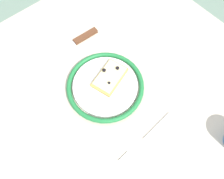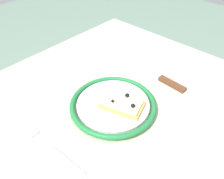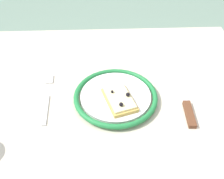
{
  "view_description": "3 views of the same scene",
  "coord_description": "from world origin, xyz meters",
  "px_view_note": "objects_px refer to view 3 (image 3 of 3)",
  "views": [
    {
      "loc": [
        -0.19,
        0.2,
        1.27
      ],
      "look_at": [
        -0.01,
        0.04,
        0.73
      ],
      "focal_mm": 32.08,
      "sensor_mm": 36.0,
      "label": 1
    },
    {
      "loc": [
        -0.3,
        -0.24,
        1.15
      ],
      "look_at": [
        0.04,
        0.07,
        0.74
      ],
      "focal_mm": 35.97,
      "sensor_mm": 36.0,
      "label": 2
    },
    {
      "loc": [
        -0.01,
        -0.48,
        1.23
      ],
      "look_at": [
        0.01,
        0.07,
        0.72
      ],
      "focal_mm": 42.07,
      "sensor_mm": 36.0,
      "label": 3
    }
  ],
  "objects_px": {
    "dining_table": "(110,134)",
    "pizza_slice_near": "(119,99)",
    "fork": "(47,98)",
    "knife": "(187,105)",
    "plate": "(116,97)"
  },
  "relations": [
    {
      "from": "dining_table",
      "to": "pizza_slice_near",
      "type": "xyz_separation_m",
      "value": [
        0.03,
        0.02,
        0.12
      ]
    },
    {
      "from": "dining_table",
      "to": "fork",
      "type": "xyz_separation_m",
      "value": [
        -0.18,
        0.06,
        0.1
      ]
    },
    {
      "from": "dining_table",
      "to": "knife",
      "type": "relative_size",
      "value": 3.82
    },
    {
      "from": "pizza_slice_near",
      "to": "fork",
      "type": "bearing_deg",
      "value": 169.29
    },
    {
      "from": "dining_table",
      "to": "pizza_slice_near",
      "type": "height_order",
      "value": "pizza_slice_near"
    },
    {
      "from": "plate",
      "to": "pizza_slice_near",
      "type": "bearing_deg",
      "value": -70.77
    },
    {
      "from": "fork",
      "to": "dining_table",
      "type": "bearing_deg",
      "value": -18.65
    },
    {
      "from": "plate",
      "to": "knife",
      "type": "relative_size",
      "value": 0.98
    },
    {
      "from": "pizza_slice_near",
      "to": "knife",
      "type": "relative_size",
      "value": 0.52
    },
    {
      "from": "dining_table",
      "to": "plate",
      "type": "bearing_deg",
      "value": 69.27
    },
    {
      "from": "dining_table",
      "to": "knife",
      "type": "distance_m",
      "value": 0.24
    },
    {
      "from": "plate",
      "to": "fork",
      "type": "xyz_separation_m",
      "value": [
        -0.19,
        0.01,
        -0.01
      ]
    },
    {
      "from": "pizza_slice_near",
      "to": "fork",
      "type": "distance_m",
      "value": 0.21
    },
    {
      "from": "plate",
      "to": "pizza_slice_near",
      "type": "xyz_separation_m",
      "value": [
        0.01,
        -0.03,
        0.01
      ]
    },
    {
      "from": "dining_table",
      "to": "plate",
      "type": "distance_m",
      "value": 0.12
    }
  ]
}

